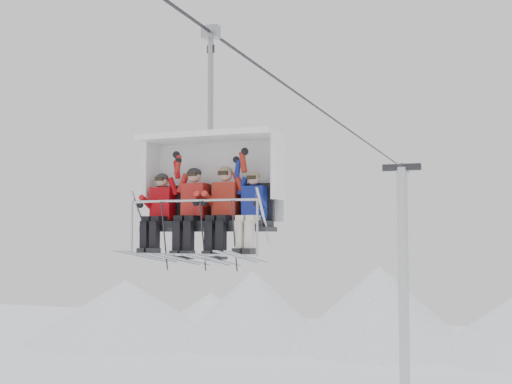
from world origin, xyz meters
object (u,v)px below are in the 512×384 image
(skier_center_left, at_px, (192,208))
(skier_center_right, at_px, (223,208))
(lift_tower_right, at_px, (404,311))
(chairlift_carrier, at_px, (213,182))
(skier_far_left, at_px, (159,211))
(skier_far_right, at_px, (251,210))

(skier_center_left, distance_m, skier_center_right, 0.58)
(lift_tower_right, distance_m, skier_center_left, 24.83)
(chairlift_carrier, distance_m, skier_far_left, 1.06)
(skier_center_left, distance_m, skier_far_right, 1.09)
(lift_tower_right, bearing_deg, skier_center_left, -90.59)
(skier_far_left, distance_m, skier_center_left, 0.63)
(chairlift_carrier, bearing_deg, skier_center_right, -42.77)
(lift_tower_right, height_order, chairlift_carrier, lift_tower_right)
(skier_far_left, height_order, skier_center_right, skier_center_right)
(skier_far_right, bearing_deg, chairlift_carrier, 159.19)
(lift_tower_right, relative_size, skier_far_right, 7.99)
(lift_tower_right, bearing_deg, skier_far_right, -88.04)
(lift_tower_right, xyz_separation_m, skier_far_right, (0.84, -24.45, 4.39))
(skier_far_left, xyz_separation_m, skier_center_left, (0.63, 0.01, 0.03))
(skier_center_right, distance_m, skier_far_right, 0.51)
(skier_center_left, height_order, skier_center_right, same)
(skier_far_left, bearing_deg, lift_tower_right, 87.93)
(lift_tower_right, height_order, skier_center_left, lift_tower_right)
(lift_tower_right, distance_m, skier_center_right, 24.83)
(chairlift_carrier, relative_size, skier_far_right, 2.36)
(lift_tower_right, height_order, skier_far_right, lift_tower_right)
(skier_center_left, bearing_deg, skier_far_right, -0.72)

